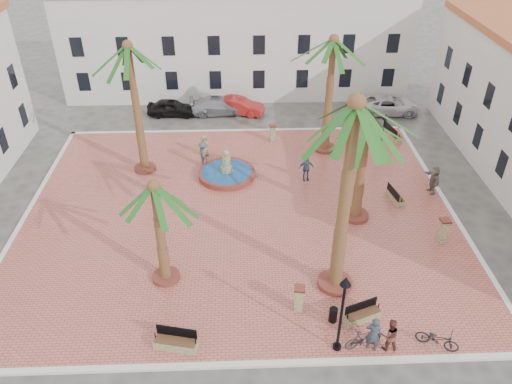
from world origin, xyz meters
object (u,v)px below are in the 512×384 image
at_px(fountain, 227,173).
at_px(bollard_e, 443,230).
at_px(palm_ne, 333,53).
at_px(pedestrian_north, 203,154).
at_px(cyclist_a, 373,334).
at_px(bollard_se, 299,298).
at_px(palm_sw, 155,199).
at_px(bench_e, 395,197).
at_px(car_silver, 219,106).
at_px(bench_ne, 393,135).
at_px(lamppost_e, 383,131).
at_px(bench_se, 362,315).
at_px(litter_bin, 333,315).
at_px(bollard_n, 273,133).
at_px(palm_e, 366,135).
at_px(pedestrian_fountain_b, 306,168).
at_px(car_white, 388,105).
at_px(bench_s, 176,343).
at_px(car_black, 172,108).
at_px(lamppost_s, 343,302).
at_px(bicycle_a, 437,339).
at_px(pedestrian_east, 434,180).
at_px(cyclist_b, 390,335).
at_px(pedestrian_fountain_a, 205,146).
at_px(bicycle_b, 363,339).
at_px(palm_s, 354,126).
at_px(car_red, 239,106).
at_px(palm_nw, 130,60).

xyz_separation_m(fountain, bollard_e, (12.16, -7.32, 0.50)).
relative_size(palm_ne, pedestrian_north, 4.63).
bearing_deg(cyclist_a, bollard_se, -21.13).
bearing_deg(palm_sw, bollard_se, -19.92).
height_order(bench_e, car_silver, car_silver).
relative_size(bench_ne, lamppost_e, 0.54).
relative_size(bench_se, pedestrian_north, 1.02).
bearing_deg(palm_sw, palm_ne, 52.32).
relative_size(bench_ne, litter_bin, 2.68).
bearing_deg(bollard_n, pedestrian_north, -146.13).
height_order(palm_e, car_silver, palm_e).
bearing_deg(pedestrian_fountain_b, litter_bin, -98.38).
xyz_separation_m(palm_sw, car_white, (16.60, 19.64, -4.38)).
height_order(bench_s, car_silver, car_silver).
bearing_deg(pedestrian_north, car_black, -0.53).
distance_m(bollard_n, cyclist_a, 19.69).
distance_m(bench_se, lamppost_s, 3.41).
height_order(bicycle_a, pedestrian_east, pedestrian_east).
bearing_deg(pedestrian_fountain_b, bollard_n, 101.14).
xyz_separation_m(cyclist_b, pedestrian_fountain_b, (-1.96, 13.92, 0.03)).
height_order(bench_s, bicycle_a, bench_s).
xyz_separation_m(bench_ne, cyclist_b, (-5.44, -19.56, 0.57)).
bearing_deg(palm_ne, bench_e, -62.86).
bearing_deg(pedestrian_fountain_a, bicycle_b, -104.88).
height_order(palm_e, pedestrian_fountain_a, palm_e).
distance_m(palm_ne, cyclist_b, 19.12).
bearing_deg(bench_e, lamppost_e, -11.27).
relative_size(bollard_e, litter_bin, 1.93).
bearing_deg(lamppost_s, palm_s, 81.77).
bearing_deg(pedestrian_east, lamppost_e, -150.27).
distance_m(bicycle_a, car_silver, 26.86).
height_order(bollard_e, car_black, bollard_e).
bearing_deg(car_red, car_silver, 101.53).
distance_m(palm_e, bollard_n, 11.77).
xyz_separation_m(palm_nw, pedestrian_fountain_a, (4.06, 1.87, -7.02)).
bearing_deg(pedestrian_fountain_a, car_red, 32.07).
bearing_deg(fountain, bicycle_a, -57.10).
xyz_separation_m(palm_sw, bollard_e, (15.18, 2.45, -4.19)).
distance_m(palm_nw, pedestrian_east, 20.41).
distance_m(palm_e, bicycle_a, 11.03).
relative_size(bench_se, pedestrian_east, 0.98).
relative_size(palm_sw, bollard_e, 4.04).
bearing_deg(cyclist_a, palm_e, -79.58).
height_order(palm_nw, car_black, palm_nw).
height_order(bench_e, car_white, car_white).
bearing_deg(palm_ne, car_silver, 139.15).
distance_m(bollard_se, cyclist_a, 3.81).
bearing_deg(palm_s, pedestrian_north, 120.81).
bearing_deg(car_silver, palm_nw, 147.93).
xyz_separation_m(palm_e, bollard_se, (-4.22, -7.26, -4.81)).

